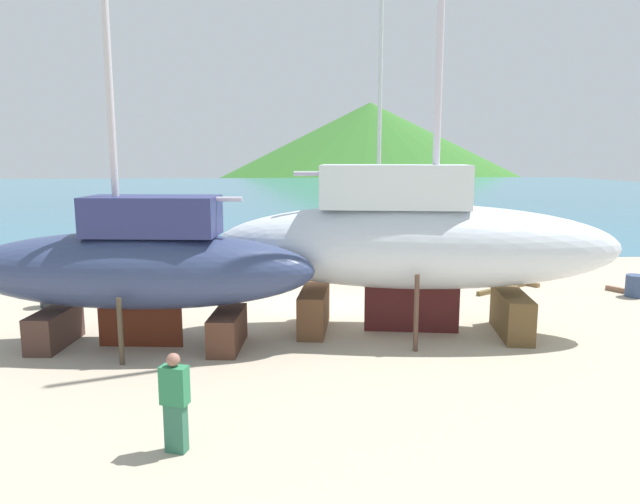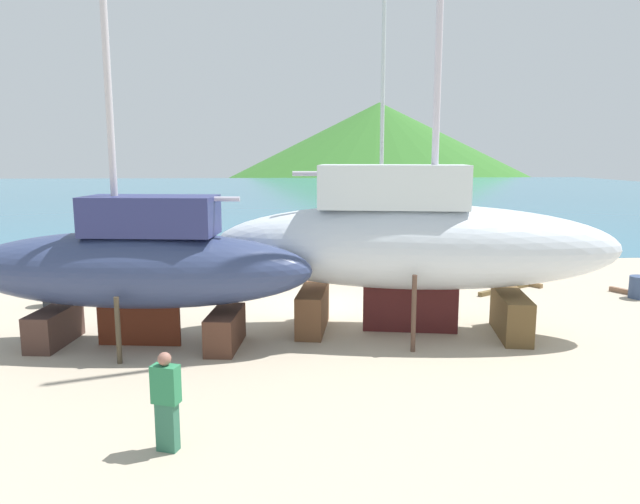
% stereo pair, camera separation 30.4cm
% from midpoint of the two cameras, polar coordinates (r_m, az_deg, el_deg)
% --- Properties ---
extents(ground_plane, '(52.13, 52.13, 0.00)m').
position_cam_midpoint_polar(ground_plane, '(13.88, 0.59, -10.75)').
color(ground_plane, '#B5A58D').
extents(sea_water, '(131.46, 100.43, 0.01)m').
position_cam_midpoint_polar(sea_water, '(76.38, -4.01, 5.82)').
color(sea_water, teal).
rests_on(sea_water, ground).
extents(headland_hill, '(154.54, 154.54, 38.13)m').
position_cam_midpoint_polar(headland_hill, '(163.41, 4.79, 7.73)').
color(headland_hill, '#346E28').
rests_on(headland_hill, ground).
extents(sailboat_small_center, '(9.08, 3.43, 13.76)m').
position_cam_midpoint_polar(sailboat_small_center, '(15.18, -17.88, -1.40)').
color(sailboat_small_center, '#483029').
rests_on(sailboat_small_center, ground).
extents(sailboat_large_starboard, '(8.04, 5.05, 11.83)m').
position_cam_midpoint_polar(sailboat_large_starboard, '(23.88, 4.47, 2.11)').
color(sailboat_large_starboard, brown).
rests_on(sailboat_large_starboard, ground).
extents(sailboat_far_slipway, '(11.05, 4.69, 17.89)m').
position_cam_midpoint_polar(sailboat_far_slipway, '(15.75, 8.41, 0.96)').
color(sailboat_far_slipway, brown).
rests_on(sailboat_far_slipway, ground).
extents(worker, '(0.49, 0.37, 1.68)m').
position_cam_midpoint_polar(worker, '(10.02, -14.89, -13.94)').
color(worker, '#2F6950').
rests_on(worker, ground).
extents(barrel_tar_black, '(0.93, 0.93, 0.76)m').
position_cam_midpoint_polar(barrel_tar_black, '(22.61, 28.21, -2.95)').
color(barrel_tar_black, '#34466A').
rests_on(barrel_tar_black, ground).
extents(barrel_rust_far, '(0.91, 0.91, 0.94)m').
position_cam_midpoint_polar(barrel_rust_far, '(20.61, -25.29, -3.58)').
color(barrel_rust_far, '#25292E').
rests_on(barrel_rust_far, ground).
extents(timber_short_skew, '(2.72, 1.80, 0.15)m').
position_cam_midpoint_polar(timber_short_skew, '(22.01, 17.34, -3.37)').
color(timber_short_skew, brown).
rests_on(timber_short_skew, ground).
extents(timber_short_cross, '(1.40, 2.12, 0.16)m').
position_cam_midpoint_polar(timber_short_cross, '(23.42, 17.84, -2.62)').
color(timber_short_cross, olive).
rests_on(timber_short_cross, ground).
extents(timber_long_aft, '(2.28, 1.72, 0.17)m').
position_cam_midpoint_polar(timber_long_aft, '(21.98, -22.43, -3.65)').
color(timber_long_aft, brown).
rests_on(timber_long_aft, ground).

